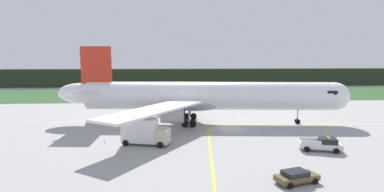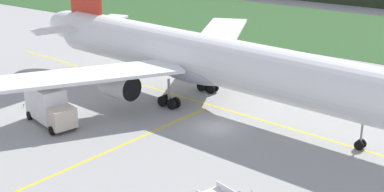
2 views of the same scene
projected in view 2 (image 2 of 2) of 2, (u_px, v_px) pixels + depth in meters
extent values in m
plane|color=#999997|center=(216.00, 127.00, 52.35)|extent=(320.00, 320.00, 0.00)
cube|color=#2A4F25|center=(370.00, 34.00, 90.74)|extent=(320.00, 35.42, 0.04)
cube|color=yellow|center=(211.00, 105.00, 58.08)|extent=(72.27, 7.10, 0.01)
cube|color=yellow|center=(74.00, 166.00, 44.40)|extent=(3.63, 35.40, 0.01)
cylinder|color=white|center=(212.00, 60.00, 56.30)|extent=(45.64, 9.47, 5.24)
ellipsoid|color=white|center=(72.00, 25.00, 70.93)|extent=(8.72, 4.70, 3.93)
ellipsoid|color=#A1A7B3|center=(196.00, 69.00, 58.17)|extent=(11.77, 6.54, 2.88)
cube|color=white|center=(219.00, 35.00, 69.95)|extent=(13.19, 21.86, 0.35)
cylinder|color=#ADADAD|center=(217.00, 54.00, 66.46)|extent=(4.04, 3.12, 2.77)
cylinder|color=black|center=(229.00, 56.00, 65.27)|extent=(0.36, 2.55, 2.55)
cube|color=white|center=(77.00, 76.00, 52.97)|extent=(16.29, 20.78, 0.35)
cylinder|color=#ADADAD|center=(119.00, 85.00, 54.55)|extent=(4.04, 3.12, 2.77)
cylinder|color=black|center=(132.00, 89.00, 53.36)|extent=(0.36, 2.55, 2.55)
cube|color=white|center=(107.00, 20.00, 71.74)|extent=(4.26, 7.58, 0.28)
cube|color=white|center=(61.00, 29.00, 66.33)|extent=(5.37, 7.66, 0.28)
cylinder|color=gray|center=(362.00, 131.00, 46.99)|extent=(0.20, 0.20, 2.65)
cylinder|color=black|center=(361.00, 144.00, 47.63)|extent=(0.92, 0.30, 0.90)
cylinder|color=black|center=(359.00, 145.00, 47.26)|extent=(0.92, 0.30, 0.90)
cylinder|color=gray|center=(208.00, 76.00, 61.87)|extent=(0.28, 0.28, 2.65)
cylinder|color=black|center=(211.00, 89.00, 61.64)|extent=(1.22, 0.41, 1.20)
cylinder|color=black|center=(214.00, 87.00, 62.14)|extent=(1.22, 0.41, 1.20)
cylinder|color=black|center=(201.00, 86.00, 62.49)|extent=(1.22, 0.41, 1.20)
cylinder|color=black|center=(205.00, 85.00, 62.99)|extent=(1.22, 0.41, 1.20)
cylinder|color=gray|center=(169.00, 91.00, 56.98)|extent=(0.28, 0.28, 2.65)
cylinder|color=black|center=(176.00, 103.00, 57.25)|extent=(1.22, 0.41, 1.20)
cylinder|color=black|center=(172.00, 104.00, 56.75)|extent=(1.22, 0.41, 1.20)
cylinder|color=black|center=(167.00, 100.00, 58.10)|extent=(1.22, 0.41, 1.20)
cylinder|color=black|center=(162.00, 101.00, 57.60)|extent=(1.22, 0.41, 1.20)
cube|color=silver|center=(229.00, 190.00, 38.03)|extent=(2.51, 0.81, 0.45)
cube|color=beige|center=(62.00, 118.00, 50.79)|extent=(2.44, 2.80, 2.00)
cube|color=white|center=(46.00, 102.00, 52.98)|extent=(5.32, 3.55, 3.39)
cylinder|color=#99999E|center=(52.00, 121.00, 52.88)|extent=(0.77, 0.29, 1.04)
cylinder|color=#99999E|center=(43.00, 116.00, 54.28)|extent=(0.77, 0.29, 1.04)
cylinder|color=black|center=(74.00, 124.00, 51.86)|extent=(0.94, 0.48, 0.90)
cylinder|color=black|center=(52.00, 131.00, 50.39)|extent=(0.94, 0.48, 0.90)
cylinder|color=black|center=(51.00, 110.00, 55.51)|extent=(0.94, 0.48, 0.90)
cylinder|color=black|center=(29.00, 116.00, 54.04)|extent=(0.94, 0.48, 0.90)
cylinder|color=yellow|center=(24.00, 106.00, 57.43)|extent=(0.10, 0.10, 0.32)
sphere|color=blue|center=(24.00, 104.00, 57.35)|extent=(0.12, 0.12, 0.12)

